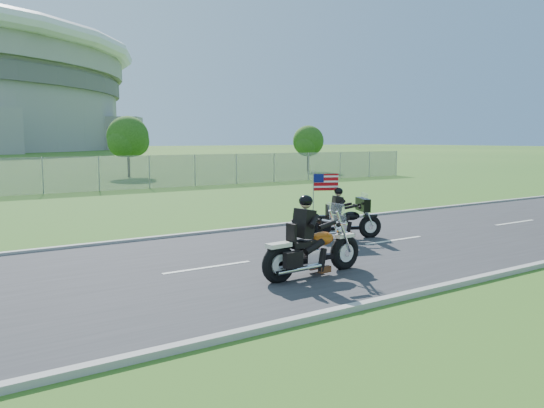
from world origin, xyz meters
TOP-DOWN VIEW (x-y plane):
  - ground at (0.00, 0.00)m, footprint 420.00×420.00m
  - road at (0.00, 0.00)m, footprint 120.00×8.00m
  - curb_north at (0.00, 4.05)m, footprint 120.00×0.18m
  - curb_south at (0.00, -4.05)m, footprint 120.00×0.18m
  - tree_fence_near at (6.04, 30.04)m, footprint 3.52×3.28m
  - tree_fence_far at (22.04, 28.03)m, footprint 3.08×2.87m
  - motorcycle_lead at (-0.43, -1.86)m, footprint 2.70×0.74m
  - motorcycle_follow at (2.99, 1.05)m, footprint 2.21×1.20m

SIDE VIEW (x-z plane):
  - ground at x=0.00m, z-range 0.00..0.00m
  - road at x=0.00m, z-range 0.00..0.04m
  - curb_north at x=0.00m, z-range -0.01..0.11m
  - curb_south at x=0.00m, z-range -0.01..0.11m
  - motorcycle_follow at x=2.99m, z-range -0.43..1.50m
  - motorcycle_lead at x=-0.43m, z-range -0.34..1.48m
  - tree_fence_far at x=22.04m, z-range 0.54..4.74m
  - tree_fence_near at x=6.04m, z-range 0.60..5.35m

